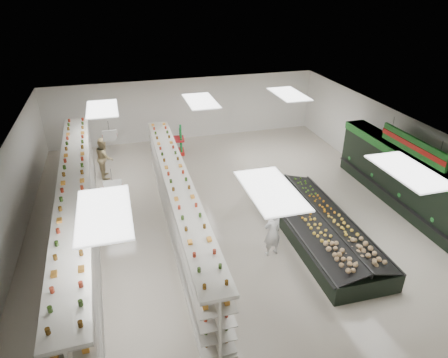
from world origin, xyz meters
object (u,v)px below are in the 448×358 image
object	(u,v)px
shopper_background	(105,157)
shopper_main	(272,232)
gondola_left	(79,215)
soda_endcap	(172,141)
gondola_center	(179,206)
produce_island	(319,226)

from	to	relation	value
shopper_background	shopper_main	bearing A→B (deg)	-147.31
shopper_main	shopper_background	bearing A→B (deg)	-65.06
gondola_left	soda_endcap	world-z (taller)	gondola_left
gondola_center	shopper_background	world-z (taller)	gondola_center
shopper_background	soda_endcap	bearing A→B (deg)	-65.21
shopper_background	produce_island	bearing A→B (deg)	-136.41
soda_endcap	shopper_background	size ratio (longest dim) A/B	0.80
shopper_main	shopper_background	distance (m)	8.57
gondola_left	shopper_main	world-z (taller)	gondola_left
gondola_left	soda_endcap	distance (m)	7.53
gondola_left	produce_island	world-z (taller)	gondola_left
gondola_center	soda_endcap	xyz separation A→B (m)	(0.78, 6.43, -0.20)
soda_endcap	shopper_main	distance (m)	8.82
gondola_left	produce_island	xyz separation A→B (m)	(7.62, -1.82, -0.60)
shopper_main	soda_endcap	bearing A→B (deg)	-88.72
gondola_center	shopper_background	distance (m)	5.36
produce_island	soda_endcap	distance (m)	8.97
soda_endcap	shopper_background	distance (m)	3.58
gondola_center	shopper_main	bearing A→B (deg)	-40.55
gondola_center	soda_endcap	size ratio (longest dim) A/B	7.89
gondola_left	produce_island	size ratio (longest dim) A/B	2.09
produce_island	shopper_main	distance (m)	1.96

